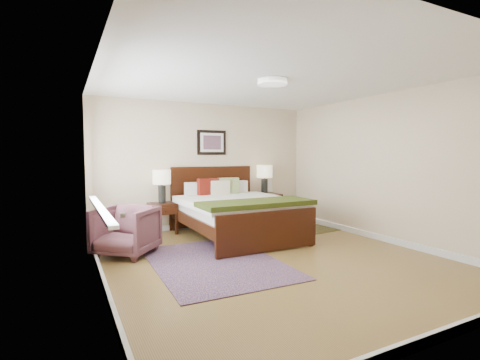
# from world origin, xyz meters

# --- Properties ---
(floor) EXTENTS (5.00, 5.00, 0.00)m
(floor) POSITION_xyz_m (0.00, 0.00, 0.00)
(floor) COLOR olive
(floor) RESTS_ON ground
(back_wall) EXTENTS (4.50, 0.04, 2.50)m
(back_wall) POSITION_xyz_m (0.00, 2.50, 1.25)
(back_wall) COLOR beige
(back_wall) RESTS_ON ground
(front_wall) EXTENTS (4.50, 0.04, 2.50)m
(front_wall) POSITION_xyz_m (0.00, -2.50, 1.25)
(front_wall) COLOR beige
(front_wall) RESTS_ON ground
(left_wall) EXTENTS (0.04, 5.00, 2.50)m
(left_wall) POSITION_xyz_m (-2.25, 0.00, 1.25)
(left_wall) COLOR beige
(left_wall) RESTS_ON ground
(right_wall) EXTENTS (0.04, 5.00, 2.50)m
(right_wall) POSITION_xyz_m (2.25, 0.00, 1.25)
(right_wall) COLOR beige
(right_wall) RESTS_ON ground
(ceiling) EXTENTS (4.50, 5.00, 0.02)m
(ceiling) POSITION_xyz_m (0.00, 0.00, 2.50)
(ceiling) COLOR white
(ceiling) RESTS_ON back_wall
(window) EXTENTS (0.11, 2.72, 1.32)m
(window) POSITION_xyz_m (-2.20, 0.70, 1.38)
(window) COLOR silver
(window) RESTS_ON left_wall
(door) EXTENTS (0.06, 1.00, 2.18)m
(door) POSITION_xyz_m (-2.23, -1.75, 1.07)
(door) COLOR silver
(door) RESTS_ON ground
(ceil_fixture) EXTENTS (0.44, 0.44, 0.08)m
(ceil_fixture) POSITION_xyz_m (0.00, 0.00, 2.47)
(ceil_fixture) COLOR white
(ceil_fixture) RESTS_ON ceiling
(bed) EXTENTS (1.85, 2.25, 1.21)m
(bed) POSITION_xyz_m (0.12, 1.39, 0.56)
(bed) COLOR #321607
(bed) RESTS_ON ground
(wall_art) EXTENTS (0.62, 0.05, 0.50)m
(wall_art) POSITION_xyz_m (0.12, 2.47, 1.72)
(wall_art) COLOR black
(wall_art) RESTS_ON back_wall
(nightstand_left) EXTENTS (0.48, 0.44, 0.58)m
(nightstand_left) POSITION_xyz_m (-0.97, 2.25, 0.45)
(nightstand_left) COLOR #321607
(nightstand_left) RESTS_ON ground
(nightstand_right) EXTENTS (0.64, 0.48, 0.63)m
(nightstand_right) POSITION_xyz_m (1.25, 2.26, 0.39)
(nightstand_right) COLOR #321607
(nightstand_right) RESTS_ON ground
(lamp_left) EXTENTS (0.33, 0.33, 0.61)m
(lamp_left) POSITION_xyz_m (-0.97, 2.27, 1.00)
(lamp_left) COLOR black
(lamp_left) RESTS_ON nightstand_left
(lamp_right) EXTENTS (0.33, 0.33, 0.61)m
(lamp_right) POSITION_xyz_m (1.25, 2.27, 1.06)
(lamp_right) COLOR black
(lamp_right) RESTS_ON nightstand_right
(armchair) EXTENTS (1.09, 1.09, 0.72)m
(armchair) POSITION_xyz_m (-1.80, 1.10, 0.36)
(armchair) COLOR brown
(armchair) RESTS_ON ground
(rug_persian) EXTENTS (1.68, 2.33, 0.01)m
(rug_persian) POSITION_xyz_m (-0.78, 0.18, 0.01)
(rug_persian) COLOR #0D0D43
(rug_persian) RESTS_ON ground
(rug_navy) EXTENTS (0.93, 1.30, 0.01)m
(rug_navy) POSITION_xyz_m (1.74, 1.52, 0.01)
(rug_navy) COLOR black
(rug_navy) RESTS_ON ground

